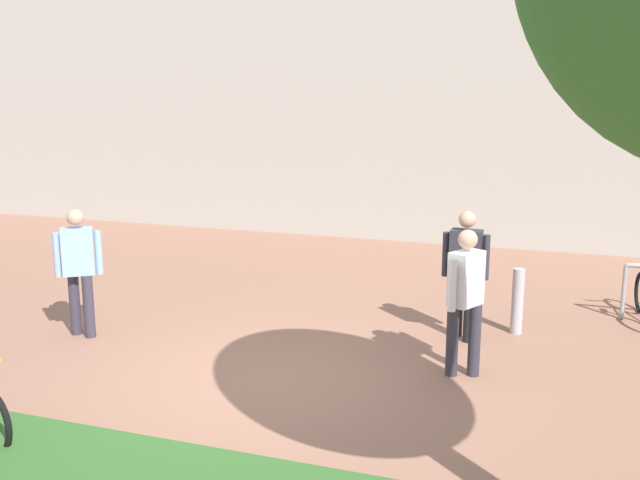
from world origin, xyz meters
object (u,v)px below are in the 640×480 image
at_px(bollard_steel, 517,301).
at_px(person_casual_tan, 465,294).
at_px(person_suited_navy, 465,267).
at_px(person_shirt_white, 79,264).

distance_m(bollard_steel, person_casual_tan, 1.85).
relative_size(bollard_steel, person_suited_navy, 0.52).
distance_m(person_suited_navy, person_shirt_white, 5.07).
height_order(bollard_steel, person_suited_navy, person_suited_navy).
distance_m(bollard_steel, person_suited_navy, 0.96).
relative_size(person_shirt_white, person_casual_tan, 1.00).
relative_size(bollard_steel, person_casual_tan, 0.52).
xyz_separation_m(bollard_steel, person_suited_navy, (-0.66, -0.45, 0.53)).
bearing_deg(person_suited_navy, person_casual_tan, -82.48).
xyz_separation_m(person_suited_navy, person_shirt_white, (-4.84, -1.51, 0.00)).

